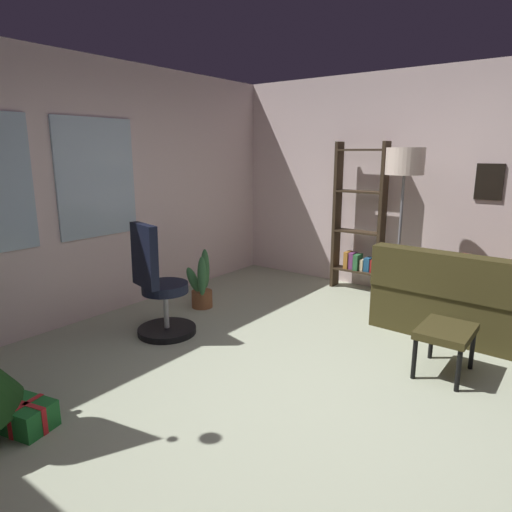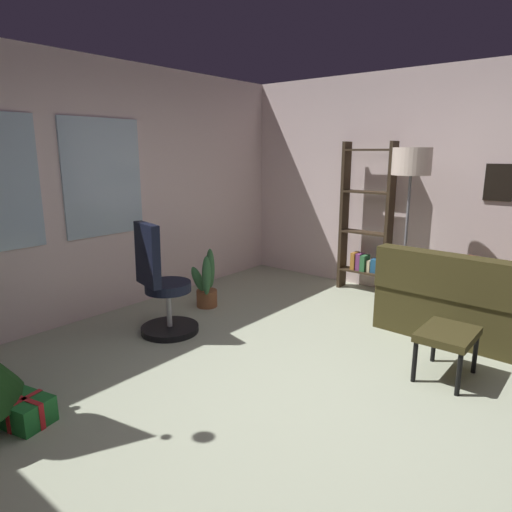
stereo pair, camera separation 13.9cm
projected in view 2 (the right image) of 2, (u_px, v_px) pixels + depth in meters
ground_plane at (319, 407)px, 3.20m from camera, size 5.59×5.52×0.10m
wall_back_with_windows at (87, 191)px, 4.60m from camera, size 5.59×0.12×2.66m
wall_right_with_frames at (457, 188)px, 5.03m from camera, size 0.12×5.52×2.66m
couch at (494, 305)px, 4.25m from camera, size 1.58×1.78×0.83m
footstool at (448, 337)px, 3.45m from camera, size 0.50×0.38×0.39m
gift_box_green at (26, 411)px, 2.90m from camera, size 0.31×0.36×0.18m
office_chair at (162, 292)px, 4.27m from camera, size 0.56×0.56×1.09m
bookshelf at (366, 227)px, 5.52m from camera, size 0.18×0.64×1.84m
floor_lamp at (411, 171)px, 4.65m from camera, size 0.40×0.40×1.77m
potted_plant at (206, 285)px, 5.06m from camera, size 0.41×0.34×0.65m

